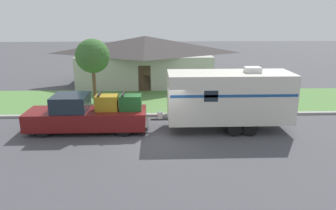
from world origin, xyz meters
The scene contains 8 objects.
ground_plane centered at (0.00, 0.00, 0.00)m, with size 120.00×120.00×0.00m, color #47474C.
curb_strip centered at (0.00, 3.75, 0.07)m, with size 80.00×0.30×0.14m.
lawn_strip centered at (0.00, 7.40, 0.01)m, with size 80.00×7.00×0.03m.
house_across_street centered at (-1.08, 13.75, 2.18)m, with size 12.16×7.04×4.22m.
pickup_truck centered at (-3.83, 1.23, 0.91)m, with size 6.39×2.05×2.08m.
travel_trailer centered at (3.74, 1.23, 1.83)m, with size 7.47×2.42×3.41m.
mailbox centered at (1.05, 4.47, 1.00)m, with size 0.48×0.20×1.31m.
tree_in_yard centered at (-4.42, 6.77, 3.32)m, with size 2.31×2.31×4.50m.
Camera 1 is at (-0.16, -15.55, 6.09)m, focal length 35.00 mm.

